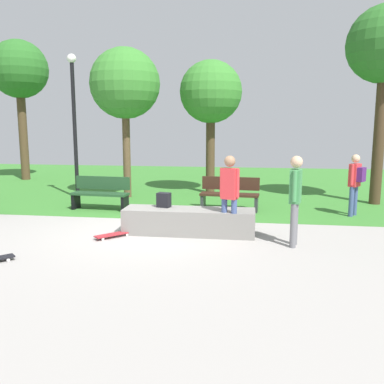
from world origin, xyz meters
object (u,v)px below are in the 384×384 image
object	(u,v)px
backpack_on_ledge	(164,200)
tree_broad_elm	(211,93)
tree_tall_oak	(125,84)
skateboard_by_ledge	(113,234)
concrete_ledge	(189,221)
pedestrian_with_backpack	(355,180)
skater_performing_trick	(295,194)
park_bench_by_oak	(230,193)
park_bench_center_lawn	(101,192)
skater_watching	(229,190)
tree_slender_maple	(19,71)
lamp_post	(74,113)

from	to	relation	value
backpack_on_ledge	tree_broad_elm	distance (m)	5.93
tree_tall_oak	skateboard_by_ledge	bearing A→B (deg)	-76.70
concrete_ledge	pedestrian_with_backpack	distance (m)	4.65
skater_performing_trick	park_bench_by_oak	size ratio (longest dim) A/B	1.08
park_bench_by_oak	park_bench_center_lawn	world-z (taller)	same
backpack_on_ledge	skater_watching	distance (m)	1.54
tree_broad_elm	tree_slender_maple	distance (m)	8.62
backpack_on_ledge	skater_watching	xyz separation A→B (m)	(1.46, -0.39, 0.31)
skater_performing_trick	park_bench_by_oak	distance (m)	3.59
skateboard_by_ledge	park_bench_by_oak	bearing A→B (deg)	54.10
lamp_post	pedestrian_with_backpack	world-z (taller)	lamp_post
tree_broad_elm	pedestrian_with_backpack	distance (m)	5.61
skater_performing_trick	tree_slender_maple	world-z (taller)	tree_slender_maple
concrete_ledge	park_bench_center_lawn	xyz separation A→B (m)	(-2.82, 2.23, 0.21)
tree_slender_maple	lamp_post	world-z (taller)	tree_slender_maple
concrete_ledge	backpack_on_ledge	xyz separation A→B (m)	(-0.58, 0.12, 0.43)
concrete_ledge	park_bench_by_oak	bearing A→B (deg)	74.18
skater_watching	park_bench_center_lawn	world-z (taller)	skater_watching
skater_performing_trick	lamp_post	distance (m)	7.98
concrete_ledge	park_bench_center_lawn	world-z (taller)	park_bench_center_lawn
tree_broad_elm	tree_slender_maple	size ratio (longest dim) A/B	0.77
park_bench_center_lawn	lamp_post	bearing A→B (deg)	130.47
tree_broad_elm	concrete_ledge	bearing A→B (deg)	-89.21
skateboard_by_ledge	tree_broad_elm	size ratio (longest dim) A/B	0.16
tree_slender_maple	lamp_post	bearing A→B (deg)	-44.30
concrete_ledge	backpack_on_ledge	bearing A→B (deg)	167.88
concrete_ledge	tree_tall_oak	distance (m)	6.02
skateboard_by_ledge	pedestrian_with_backpack	size ratio (longest dim) A/B	0.45
park_bench_center_lawn	lamp_post	size ratio (longest dim) A/B	0.36
skater_watching	park_bench_by_oak	xyz separation A→B (m)	(-0.13, 2.89, -0.53)
skater_watching	pedestrian_with_backpack	size ratio (longest dim) A/B	1.08
skater_watching	tree_tall_oak	bearing A→B (deg)	128.09
skateboard_by_ledge	park_bench_center_lawn	world-z (taller)	park_bench_center_lawn
skater_watching	lamp_post	xyz separation A→B (m)	(-5.10, 4.13, 1.69)
park_bench_center_lawn	tree_slender_maple	xyz separation A→B (m)	(-5.45, 5.59, 4.02)
backpack_on_ledge	park_bench_by_oak	world-z (taller)	park_bench_by_oak
park_bench_by_oak	tree_broad_elm	bearing A→B (deg)	106.41
park_bench_by_oak	park_bench_center_lawn	size ratio (longest dim) A/B	1.00
lamp_post	skater_performing_trick	bearing A→B (deg)	-35.16
tree_tall_oak	pedestrian_with_backpack	distance (m)	7.39
skater_watching	backpack_on_ledge	bearing A→B (deg)	165.07
concrete_ledge	lamp_post	world-z (taller)	lamp_post
concrete_ledge	tree_broad_elm	bearing A→B (deg)	90.79
lamp_post	backpack_on_ledge	bearing A→B (deg)	-45.82
tree_broad_elm	tree_slender_maple	world-z (taller)	tree_slender_maple
concrete_ledge	skater_performing_trick	bearing A→B (deg)	-16.07
tree_tall_oak	park_bench_center_lawn	bearing A→B (deg)	-94.15
skater_performing_trick	pedestrian_with_backpack	xyz separation A→B (m)	(1.80, 2.96, -0.09)
backpack_on_ledge	tree_tall_oak	xyz separation A→B (m)	(-2.09, 4.14, 2.87)
tree_slender_maple	tree_tall_oak	bearing A→B (deg)	-32.45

